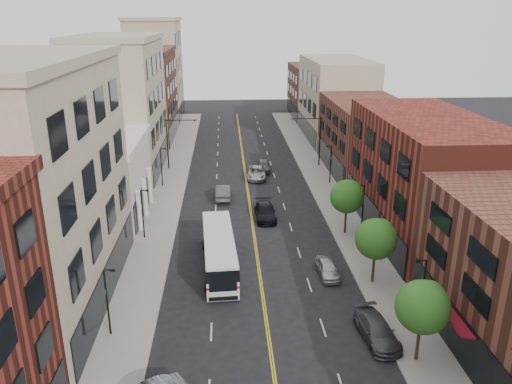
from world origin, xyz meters
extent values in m
cube|color=gray|center=(-10.00, 35.00, 0.07)|extent=(4.00, 110.00, 0.15)
cube|color=gray|center=(10.00, 35.00, 0.07)|extent=(4.00, 110.00, 0.15)
cube|color=tan|center=(-17.00, 13.00, 9.00)|extent=(10.00, 22.00, 18.00)
cube|color=silver|center=(-17.00, 31.00, 4.00)|extent=(10.00, 14.00, 8.00)
cube|color=tan|center=(-17.00, 48.00, 9.00)|extent=(10.00, 20.00, 18.00)
cube|color=brown|center=(-17.00, 68.00, 7.50)|extent=(10.00, 20.00, 15.00)
cube|color=tan|center=(-17.00, 86.00, 10.00)|extent=(10.00, 16.00, 20.00)
cube|color=#582017|center=(17.00, 24.00, 6.00)|extent=(10.00, 22.00, 12.00)
cube|color=brown|center=(17.00, 45.00, 5.00)|extent=(10.00, 20.00, 10.00)
cube|color=tan|center=(17.00, 66.00, 7.00)|extent=(10.00, 22.00, 14.00)
cube|color=brown|center=(17.00, 86.00, 5.50)|extent=(10.00, 18.00, 11.00)
cylinder|color=black|center=(9.30, 4.00, 1.40)|extent=(0.22, 0.22, 2.50)
sphere|color=#225919|center=(9.30, 4.00, 4.04)|extent=(3.40, 3.40, 3.40)
sphere|color=#225919|center=(9.80, 4.40, 4.55)|extent=(2.04, 2.04, 2.04)
cylinder|color=black|center=(9.30, 14.00, 1.40)|extent=(0.22, 0.22, 2.50)
sphere|color=#225919|center=(9.30, 14.00, 4.04)|extent=(3.40, 3.40, 3.40)
sphere|color=#225919|center=(9.80, 14.40, 4.55)|extent=(2.04, 2.04, 2.04)
cylinder|color=black|center=(9.30, 24.00, 1.40)|extent=(0.22, 0.22, 2.50)
sphere|color=#225919|center=(9.30, 24.00, 4.04)|extent=(3.40, 3.40, 3.40)
sphere|color=#225919|center=(9.80, 24.40, 4.55)|extent=(2.04, 2.04, 2.04)
cylinder|color=black|center=(-11.00, 8.00, 2.65)|extent=(0.14, 0.14, 5.00)
cylinder|color=black|center=(-10.65, 8.00, 5.15)|extent=(0.70, 0.10, 0.10)
cube|color=black|center=(-10.40, 8.00, 5.10)|extent=(0.28, 0.14, 0.14)
cube|color=#19592D|center=(-11.00, 8.00, 3.55)|extent=(0.04, 0.55, 0.35)
cylinder|color=black|center=(-11.00, 24.00, 2.65)|extent=(0.14, 0.14, 5.00)
cylinder|color=black|center=(-10.65, 24.00, 5.15)|extent=(0.70, 0.10, 0.10)
cube|color=black|center=(-10.40, 24.00, 5.10)|extent=(0.28, 0.14, 0.14)
cube|color=#19592D|center=(-11.00, 24.00, 3.55)|extent=(0.04, 0.55, 0.35)
cylinder|color=black|center=(-11.00, 40.00, 2.65)|extent=(0.14, 0.14, 5.00)
cylinder|color=black|center=(-10.65, 40.00, 5.15)|extent=(0.70, 0.10, 0.10)
cube|color=black|center=(-10.40, 40.00, 5.10)|extent=(0.28, 0.14, 0.14)
cube|color=#19592D|center=(-11.00, 40.00, 3.55)|extent=(0.04, 0.55, 0.35)
cylinder|color=black|center=(11.00, 8.00, 2.65)|extent=(0.14, 0.14, 5.00)
cylinder|color=black|center=(10.65, 8.00, 5.15)|extent=(0.70, 0.10, 0.10)
cube|color=black|center=(10.40, 8.00, 5.10)|extent=(0.28, 0.14, 0.14)
cube|color=#19592D|center=(11.00, 8.00, 3.55)|extent=(0.04, 0.55, 0.35)
cylinder|color=black|center=(11.00, 24.00, 2.65)|extent=(0.14, 0.14, 5.00)
cylinder|color=black|center=(10.65, 24.00, 5.15)|extent=(0.70, 0.10, 0.10)
cube|color=black|center=(10.40, 24.00, 5.10)|extent=(0.28, 0.14, 0.14)
cube|color=#19592D|center=(11.00, 24.00, 3.55)|extent=(0.04, 0.55, 0.35)
cylinder|color=black|center=(11.00, 40.00, 2.65)|extent=(0.14, 0.14, 5.00)
cylinder|color=black|center=(10.65, 40.00, 5.15)|extent=(0.70, 0.10, 0.10)
cube|color=black|center=(10.40, 40.00, 5.10)|extent=(0.28, 0.14, 0.14)
cube|color=#19592D|center=(11.00, 40.00, 3.55)|extent=(0.04, 0.55, 0.35)
cylinder|color=black|center=(-11.00, 48.00, 3.75)|extent=(0.18, 0.18, 7.20)
cylinder|color=black|center=(-8.80, 48.00, 7.15)|extent=(4.40, 0.12, 0.12)
imported|color=black|center=(-7.00, 48.00, 6.75)|extent=(0.15, 0.18, 0.90)
cylinder|color=black|center=(11.00, 48.00, 3.75)|extent=(0.18, 0.18, 7.20)
cylinder|color=black|center=(8.80, 48.00, 7.15)|extent=(4.40, 0.12, 0.12)
imported|color=black|center=(7.00, 48.00, 6.75)|extent=(0.15, 0.18, 0.90)
cube|color=silver|center=(-3.47, 17.50, 1.62)|extent=(3.23, 11.89, 2.84)
cube|color=black|center=(-3.47, 17.50, 2.30)|extent=(3.27, 11.93, 1.03)
cube|color=#B60D0E|center=(-3.47, 17.50, 1.32)|extent=(3.27, 11.93, 0.22)
cube|color=black|center=(-3.13, 11.61, 1.86)|extent=(2.16, 0.19, 1.57)
cylinder|color=black|center=(-4.53, 13.51, 0.47)|extent=(0.33, 0.96, 0.94)
cylinder|color=black|center=(-1.95, 13.66, 0.47)|extent=(0.33, 0.96, 0.94)
cylinder|color=black|center=(-4.99, 21.34, 0.47)|extent=(0.33, 0.96, 0.94)
cylinder|color=black|center=(-2.41, 21.49, 0.47)|extent=(0.33, 0.96, 0.94)
imported|color=#414145|center=(7.40, 6.41, 0.73)|extent=(2.56, 5.24, 1.47)
imported|color=#ACB0B4|center=(5.80, 15.48, 0.68)|extent=(1.77, 4.05, 1.36)
imported|color=#444348|center=(-3.12, 35.13, 0.83)|extent=(1.81, 5.04, 1.65)
imported|color=black|center=(1.50, 28.51, 0.78)|extent=(2.25, 5.38, 1.55)
imported|color=#9FA2A7|center=(1.50, 42.97, 0.77)|extent=(3.09, 5.77, 1.54)
imported|color=#4A494E|center=(2.67, 46.10, 0.80)|extent=(2.09, 4.76, 1.59)
camera|label=1|loc=(-2.72, -22.06, 21.18)|focal=35.00mm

